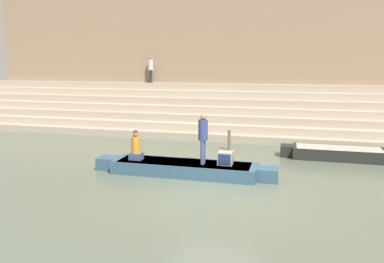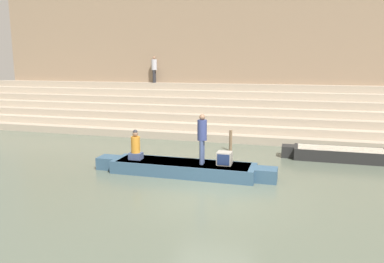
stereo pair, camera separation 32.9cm
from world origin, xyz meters
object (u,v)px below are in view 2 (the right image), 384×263
at_px(person_rowing, 136,147).
at_px(person_standing, 202,135).
at_px(mooring_post, 231,141).
at_px(tv_set, 225,158).
at_px(person_on_steps, 154,68).
at_px(moored_boat_shore, 340,154).
at_px(rowboat_main, 183,168).

bearing_deg(person_rowing, person_standing, 15.41).
relative_size(person_rowing, mooring_post, 1.16).
relative_size(tv_set, mooring_post, 0.53).
distance_m(person_standing, person_on_steps, 11.45).
bearing_deg(person_on_steps, moored_boat_shore, -55.01).
bearing_deg(person_rowing, person_on_steps, 121.82).
bearing_deg(person_rowing, mooring_post, 70.64).
xyz_separation_m(rowboat_main, person_standing, (0.72, -0.05, 1.23)).
bearing_deg(rowboat_main, person_rowing, -179.53).
height_order(rowboat_main, person_standing, person_standing).
bearing_deg(rowboat_main, person_on_steps, 114.14).
distance_m(tv_set, moored_boat_shore, 5.53).
relative_size(mooring_post, person_on_steps, 0.59).
height_order(rowboat_main, mooring_post, mooring_post).
relative_size(tv_set, person_on_steps, 0.31).
xyz_separation_m(rowboat_main, moored_boat_shore, (5.64, 3.71, 0.01)).
xyz_separation_m(person_standing, person_on_steps, (-5.57, 9.76, 2.18)).
xyz_separation_m(tv_set, moored_boat_shore, (4.14, 3.63, -0.43)).
xyz_separation_m(person_rowing, person_on_steps, (-3.07, 9.80, 2.75)).
height_order(rowboat_main, person_on_steps, person_on_steps).
distance_m(person_rowing, moored_boat_shore, 8.36).
bearing_deg(mooring_post, moored_boat_shore, -4.65).
bearing_deg(tv_set, person_on_steps, 127.65).
bearing_deg(tv_set, person_rowing, -172.89).
height_order(rowboat_main, tv_set, tv_set).
distance_m(rowboat_main, person_on_steps, 11.38).
height_order(person_standing, person_on_steps, person_on_steps).
relative_size(person_rowing, person_on_steps, 0.68).
bearing_deg(moored_boat_shore, mooring_post, 174.95).
distance_m(rowboat_main, person_rowing, 1.90).
height_order(person_standing, tv_set, person_standing).
bearing_deg(rowboat_main, moored_boat_shore, 30.89).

